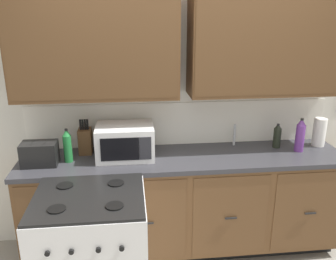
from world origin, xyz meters
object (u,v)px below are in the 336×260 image
(toaster, at_px, (40,154))
(bottle_violet, at_px, (300,135))
(bottle_green, at_px, (68,146))
(microwave, at_px, (125,141))
(bottle_dark, at_px, (277,136))
(knife_block, at_px, (85,141))
(stove_range, at_px, (93,254))
(paper_towel_roll, at_px, (319,132))

(toaster, bearing_deg, bottle_violet, 1.62)
(bottle_green, bearing_deg, bottle_violet, 0.57)
(microwave, relative_size, bottle_dark, 2.14)
(microwave, distance_m, knife_block, 0.37)
(microwave, distance_m, bottle_violet, 1.54)
(toaster, distance_m, knife_block, 0.41)
(bottle_violet, relative_size, bottle_green, 1.06)
(stove_range, bearing_deg, knife_block, 97.04)
(bottle_violet, xyz_separation_m, bottle_green, (-2.01, -0.02, -0.01))
(paper_towel_roll, bearing_deg, bottle_green, -176.63)
(paper_towel_roll, bearing_deg, knife_block, 178.78)
(knife_block, relative_size, bottle_violet, 1.03)
(paper_towel_roll, height_order, bottle_green, bottle_green)
(stove_range, bearing_deg, paper_towel_roll, 20.25)
(bottle_dark, bearing_deg, bottle_green, -176.01)
(stove_range, height_order, knife_block, knife_block)
(stove_range, xyz_separation_m, knife_block, (-0.10, 0.79, 0.58))
(microwave, height_order, bottle_dark, microwave)
(knife_block, height_order, bottle_violet, knife_block)
(bottle_dark, bearing_deg, knife_block, 178.36)
(bottle_violet, bearing_deg, paper_towel_roll, 25.10)
(toaster, xyz_separation_m, bottle_violet, (2.22, 0.06, 0.05))
(bottle_dark, distance_m, bottle_green, 1.85)
(microwave, distance_m, paper_towel_roll, 1.78)
(toaster, bearing_deg, bottle_green, 11.11)
(bottle_violet, bearing_deg, microwave, 178.89)
(stove_range, distance_m, toaster, 0.91)
(bottle_violet, bearing_deg, toaster, -178.38)
(bottle_violet, bearing_deg, bottle_green, -179.43)
(bottle_dark, bearing_deg, stove_range, -155.39)
(microwave, bearing_deg, knife_block, 159.70)
(paper_towel_roll, bearing_deg, bottle_violet, -154.90)
(microwave, height_order, bottle_green, bottle_green)
(stove_range, xyz_separation_m, bottle_green, (-0.22, 0.61, 0.61))
(toaster, xyz_separation_m, bottle_green, (0.22, 0.04, 0.04))
(toaster, height_order, bottle_violet, bottle_violet)
(microwave, relative_size, paper_towel_roll, 1.85)
(microwave, bearing_deg, bottle_violet, -1.11)
(microwave, xyz_separation_m, paper_towel_roll, (1.78, 0.08, -0.01))
(toaster, height_order, paper_towel_roll, paper_towel_roll)
(stove_range, height_order, toaster, toaster)
(bottle_violet, bearing_deg, stove_range, -160.42)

